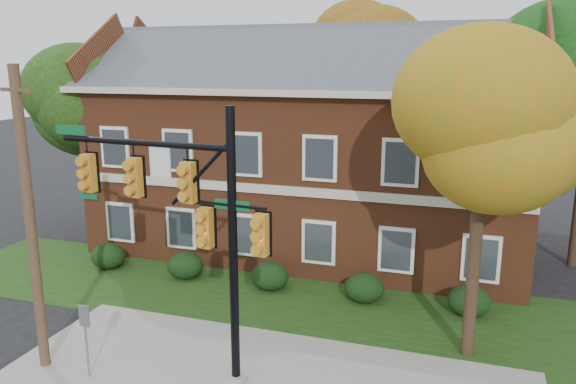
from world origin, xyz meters
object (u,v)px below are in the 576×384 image
(hedge_right, at_px, (364,288))
(traffic_signal, at_px, (188,212))
(hedge_far_right, at_px, (469,301))
(sign_post, at_px, (85,329))
(hedge_far_left, at_px, (108,256))
(hedge_left, at_px, (185,266))
(apartment_building, at_px, (310,138))
(tree_near_right, at_px, (494,124))
(utility_pole, at_px, (30,222))
(hedge_center, at_px, (270,276))
(tree_far_rear, at_px, (374,50))
(tree_left_rear, at_px, (103,96))

(hedge_right, bearing_deg, traffic_signal, -121.14)
(hedge_far_right, distance_m, sign_post, 11.93)
(hedge_far_left, relative_size, hedge_left, 1.00)
(hedge_right, bearing_deg, apartment_building, 123.67)
(tree_near_right, xyz_separation_m, utility_pole, (-11.28, -4.18, -2.52))
(tree_near_right, bearing_deg, hedge_right, 142.72)
(hedge_center, height_order, tree_far_rear, tree_far_rear)
(hedge_far_left, bearing_deg, tree_far_rear, 57.50)
(tree_far_rear, height_order, utility_pole, tree_far_rear)
(hedge_far_right, bearing_deg, tree_near_right, -85.48)
(hedge_far_left, height_order, hedge_center, same)
(traffic_signal, distance_m, utility_pole, 4.16)
(hedge_far_right, height_order, sign_post, sign_post)
(hedge_far_left, height_order, tree_near_right, tree_near_right)
(hedge_far_left, distance_m, tree_near_right, 15.75)
(apartment_building, relative_size, tree_left_rear, 2.12)
(apartment_building, xyz_separation_m, traffic_signal, (-0.06, -11.15, -0.51))
(hedge_right, height_order, tree_far_rear, tree_far_rear)
(hedge_far_left, distance_m, hedge_center, 7.00)
(tree_near_right, relative_size, tree_left_rear, 0.97)
(traffic_signal, bearing_deg, tree_far_rear, 90.60)
(hedge_center, distance_m, traffic_signal, 7.10)
(traffic_signal, xyz_separation_m, utility_pole, (-3.99, -1.11, -0.33))
(hedge_right, bearing_deg, tree_far_rear, 99.36)
(utility_pole, bearing_deg, tree_far_rear, 91.24)
(hedge_far_left, distance_m, hedge_right, 10.50)
(hedge_far_right, bearing_deg, sign_post, -143.19)
(tree_far_rear, bearing_deg, tree_near_right, -69.73)
(tree_left_rear, bearing_deg, tree_far_rear, 38.97)
(apartment_building, height_order, hedge_far_left, apartment_building)
(hedge_far_left, height_order, utility_pole, utility_pole)
(hedge_right, relative_size, tree_far_rear, 0.12)
(tree_near_right, xyz_separation_m, sign_post, (-9.75, -4.30, -5.25))
(tree_far_rear, bearing_deg, sign_post, -100.83)
(hedge_center, bearing_deg, hedge_far_left, 180.00)
(hedge_right, relative_size, traffic_signal, 0.19)
(tree_near_right, relative_size, sign_post, 4.10)
(tree_left_rear, bearing_deg, hedge_far_right, -13.89)
(traffic_signal, bearing_deg, utility_pole, -159.60)
(hedge_left, bearing_deg, hedge_far_right, 0.00)
(hedge_far_right, relative_size, tree_left_rear, 0.16)
(hedge_far_left, bearing_deg, hedge_right, 0.00)
(tree_left_rear, xyz_separation_m, traffic_signal, (9.67, -10.04, -2.20))
(hedge_right, bearing_deg, hedge_center, 180.00)
(hedge_right, bearing_deg, utility_pole, -137.15)
(apartment_building, bearing_deg, hedge_right, -56.33)
(tree_far_rear, bearing_deg, hedge_far_left, -122.50)
(apartment_building, relative_size, hedge_far_right, 13.43)
(hedge_center, relative_size, utility_pole, 0.17)
(hedge_far_right, height_order, traffic_signal, traffic_signal)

